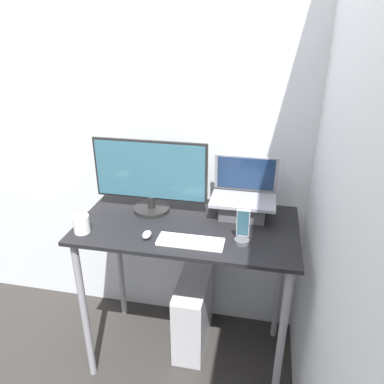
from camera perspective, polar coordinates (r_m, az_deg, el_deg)
The scene contains 10 objects.
wall_back at distance 2.14m, azimuth 1.51°, elevation 9.32°, with size 6.00×0.05×2.60m.
wall_side_right at distance 1.49m, azimuth 21.79°, elevation 0.31°, with size 0.05×6.00×2.60m.
desk at distance 2.01m, azimuth -0.62°, elevation -8.22°, with size 1.12×0.60×0.92m.
laptop at distance 1.99m, azimuth 7.80°, elevation -1.45°, with size 0.34×0.23×0.31m.
monitor at distance 1.99m, azimuth -6.38°, elevation 2.24°, with size 0.61×0.20×0.40m.
keyboard at distance 1.77m, azimuth -0.22°, elevation -7.55°, with size 0.31×0.11×0.02m.
mouse at distance 1.82m, azimuth -6.89°, elevation -6.47°, with size 0.04×0.07×0.03m.
cell_phone at distance 1.77m, azimuth 7.67°, elevation -6.18°, with size 0.07×0.07×0.18m.
computer_tower at distance 2.42m, azimuth 0.23°, elevation -17.59°, with size 0.17×0.47×0.47m.
mug at distance 1.92m, azimuth -16.49°, elevation -4.71°, with size 0.08×0.08×0.09m.
Camera 1 is at (0.36, -1.34, 1.87)m, focal length 35.00 mm.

